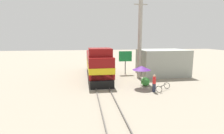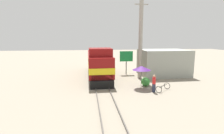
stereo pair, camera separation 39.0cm
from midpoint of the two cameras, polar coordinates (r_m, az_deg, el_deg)
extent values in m
plane|color=gray|center=(21.03, -3.08, -5.76)|extent=(120.00, 120.00, 0.00)
cube|color=#4C4742|center=(20.97, -5.05, -5.62)|extent=(0.08, 32.67, 0.15)
cube|color=#4C4742|center=(21.08, -1.13, -5.50)|extent=(0.08, 32.67, 0.15)
cube|color=black|center=(25.52, -4.01, -1.96)|extent=(2.64, 13.38, 0.94)
cube|color=maroon|center=(25.24, -4.06, 1.79)|extent=(2.87, 12.85, 2.43)
cube|color=yellow|center=(25.28, -4.05, 1.24)|extent=(2.91, 12.98, 0.70)
cube|color=yellow|center=(19.94, -2.94, -1.88)|extent=(2.44, 1.87, 1.33)
cube|color=maroon|center=(21.08, -3.35, 4.87)|extent=(2.69, 2.94, 0.95)
cylinder|color=#9E998E|center=(23.96, 9.79, 9.49)|extent=(0.54, 0.54, 11.16)
cube|color=#9E998E|center=(24.34, 10.09, 19.52)|extent=(1.80, 0.12, 0.12)
cylinder|color=#4C4C4C|center=(19.72, 10.10, -3.39)|extent=(0.05, 0.05, 2.37)
cone|color=#4C1E72|center=(19.51, 10.19, -0.33)|extent=(2.02, 2.02, 0.46)
cube|color=#595959|center=(26.87, 5.06, -0.26)|extent=(0.12, 0.12, 1.98)
cube|color=#198C3F|center=(26.62, 5.11, 3.50)|extent=(2.01, 0.08, 1.55)
sphere|color=#388C38|center=(20.69, 11.43, -4.75)|extent=(1.02, 1.02, 1.02)
cube|color=#2D3347|center=(18.60, 14.06, -6.68)|extent=(0.30, 0.20, 0.88)
cylinder|color=red|center=(18.40, 14.16, -4.32)|extent=(0.34, 0.34, 0.70)
sphere|color=tan|center=(18.30, 14.22, -2.86)|extent=(0.26, 0.26, 0.26)
torus|color=black|center=(18.53, 15.59, -7.11)|extent=(0.48, 0.57, 0.70)
torus|color=black|center=(20.19, 18.06, -5.86)|extent=(0.48, 0.57, 0.70)
cube|color=black|center=(19.30, 16.91, -5.89)|extent=(1.27, 1.06, 0.04)
cylinder|color=black|center=(19.03, 16.46, -6.33)|extent=(0.04, 0.04, 0.29)
cube|color=#999E93|center=(27.13, 16.82, 1.41)|extent=(6.81, 4.88, 3.80)
camera|label=1|loc=(0.20, -89.43, 0.10)|focal=28.00mm
camera|label=2|loc=(0.20, 90.57, -0.10)|focal=28.00mm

